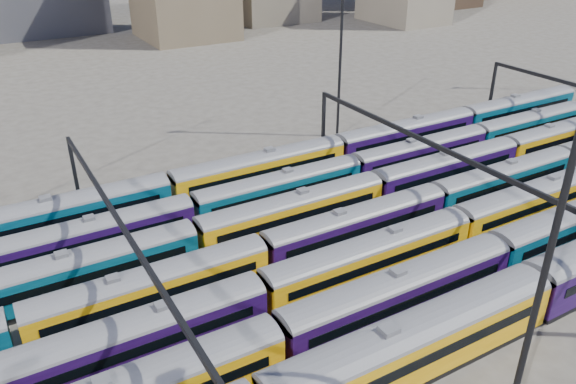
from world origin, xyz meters
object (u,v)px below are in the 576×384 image
rake_1 (278,337)px  rake_2 (459,224)px  mast_2 (552,242)px  rake_0 (533,287)px

rake_1 → rake_2: 22.05m
rake_1 → rake_2: bearing=13.1°
rake_1 → rake_2: (21.47, 5.00, -0.07)m
rake_1 → mast_2: (8.20, -12.00, 11.31)m
rake_1 → rake_2: size_ratio=1.03×
rake_2 → mast_2: 24.39m
rake_1 → mast_2: mast_2 is taller
rake_0 → mast_2: 16.83m
rake_0 → rake_1: (-18.80, 5.00, -0.28)m
mast_2 → rake_0: bearing=33.4°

